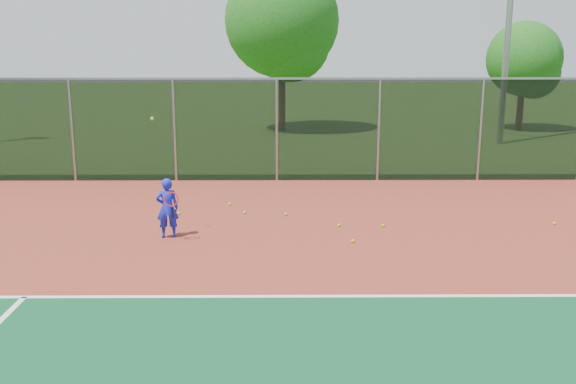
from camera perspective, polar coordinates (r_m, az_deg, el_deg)
name	(u,v)px	position (r m, az deg, el deg)	size (l,w,h in m)	color
court_apron	(474,323)	(10.02, 16.18, -11.15)	(30.00, 20.00, 0.02)	maroon
fence_back	(379,129)	(19.10, 8.07, 5.60)	(30.00, 0.06, 3.03)	black
tennis_player	(167,208)	(13.66, -10.68, -1.38)	(0.59, 0.60, 2.54)	#1621D3
practice_ball_0	(353,241)	(13.30, 5.78, -4.35)	(0.07, 0.07, 0.07)	#BCD218
practice_ball_1	(339,225)	(14.39, 4.56, -2.96)	(0.07, 0.07, 0.07)	#BCD218
practice_ball_2	(179,213)	(15.56, -9.70, -1.87)	(0.07, 0.07, 0.07)	#BCD218
practice_ball_3	(286,214)	(15.26, -0.18, -1.98)	(0.07, 0.07, 0.07)	#BCD218
practice_ball_4	(383,225)	(14.49, 8.44, -2.96)	(0.07, 0.07, 0.07)	#BCD218
practice_ball_5	(554,223)	(15.70, 22.60, -2.58)	(0.07, 0.07, 0.07)	#BCD218
practice_ball_6	(245,212)	(15.46, -3.87, -1.81)	(0.07, 0.07, 0.07)	#BCD218
practice_ball_7	(230,204)	(16.27, -5.21, -1.07)	(0.07, 0.07, 0.07)	#BCD218
tree_back_left	(284,26)	(29.69, -0.35, 14.55)	(5.15, 5.15, 7.56)	#3C2815
tree_back_mid	(527,62)	(31.91, 20.44, 10.75)	(3.40, 3.40, 4.99)	#3C2815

